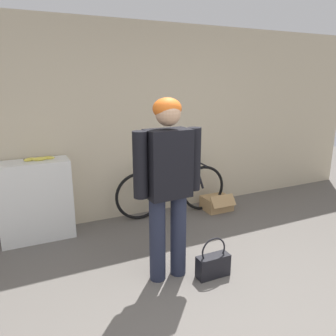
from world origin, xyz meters
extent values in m
cube|color=beige|center=(0.00, 2.79, 1.30)|extent=(8.00, 0.06, 2.60)
cube|color=white|center=(0.55, 2.76, 0.35)|extent=(0.08, 0.01, 0.12)
cube|color=white|center=(-1.29, 2.56, 0.48)|extent=(0.82, 0.36, 0.96)
cylinder|color=#23283D|center=(-0.32, 1.16, 0.41)|extent=(0.15, 0.15, 0.83)
cylinder|color=#23283D|center=(-0.10, 1.16, 0.41)|extent=(0.15, 0.15, 0.83)
cube|color=black|center=(-0.21, 1.16, 1.14)|extent=(0.41, 0.26, 0.62)
cylinder|color=black|center=(-0.47, 1.16, 1.15)|extent=(0.13, 0.13, 0.59)
cylinder|color=black|center=(0.05, 1.16, 1.15)|extent=(0.13, 0.13, 0.59)
sphere|color=tan|center=(-0.21, 1.16, 1.58)|extent=(0.22, 0.22, 0.22)
ellipsoid|color=orange|center=(-0.21, 1.18, 1.62)|extent=(0.26, 0.23, 0.19)
torus|color=black|center=(0.02, 2.57, 0.34)|extent=(0.67, 0.09, 0.67)
torus|color=black|center=(0.98, 2.49, 0.34)|extent=(0.67, 0.09, 0.67)
cylinder|color=black|center=(0.20, 2.55, 0.31)|extent=(0.37, 0.06, 0.08)
cylinder|color=black|center=(0.15, 2.56, 0.51)|extent=(0.30, 0.06, 0.37)
cylinder|color=black|center=(0.34, 2.54, 0.49)|extent=(0.13, 0.04, 0.41)
cylinder|color=black|center=(0.63, 2.52, 0.48)|extent=(0.51, 0.08, 0.42)
cylinder|color=black|center=(0.58, 2.53, 0.68)|extent=(0.58, 0.08, 0.05)
cylinder|color=black|center=(0.93, 2.50, 0.50)|extent=(0.15, 0.05, 0.35)
cylinder|color=black|center=(0.89, 2.50, 0.70)|extent=(0.07, 0.04, 0.08)
cylinder|color=black|center=(0.91, 2.50, 0.73)|extent=(0.06, 0.46, 0.02)
ellipsoid|color=black|center=(0.29, 2.55, 0.71)|extent=(0.23, 0.10, 0.05)
ellipsoid|color=#EAD64C|center=(-1.20, 2.55, 0.98)|extent=(0.16, 0.04, 0.04)
ellipsoid|color=#EAD64C|center=(-1.30, 2.57, 0.98)|extent=(0.15, 0.10, 0.04)
ellipsoid|color=#EAD64C|center=(-1.09, 2.57, 0.98)|extent=(0.15, 0.10, 0.04)
sphere|color=brown|center=(-1.36, 2.59, 0.98)|extent=(0.02, 0.02, 0.02)
cube|color=black|center=(0.18, 0.97, 0.11)|extent=(0.33, 0.13, 0.22)
torus|color=black|center=(0.18, 0.97, 0.28)|extent=(0.26, 0.02, 0.26)
cube|color=tan|center=(1.17, 2.41, 0.10)|extent=(0.40, 0.33, 0.20)
cube|color=tan|center=(1.17, 2.24, 0.19)|extent=(0.38, 0.12, 0.15)
camera|label=1|loc=(-1.42, -1.41, 1.85)|focal=35.00mm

